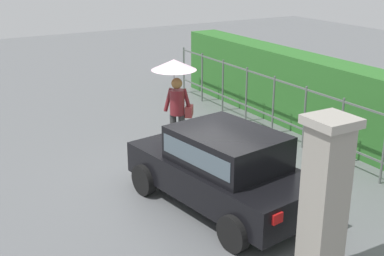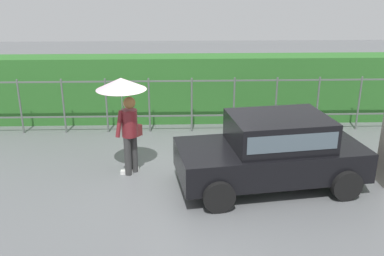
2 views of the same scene
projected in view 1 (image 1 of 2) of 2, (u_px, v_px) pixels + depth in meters
ground_plane at (195, 172)px, 10.81m from camera, size 40.00×40.00×0.00m
car at (223, 166)px, 9.11m from camera, size 3.91×2.29×1.48m
pedestrian at (176, 81)px, 11.61m from camera, size 1.04×1.04×2.12m
gate_pillar at (324, 200)px, 6.93m from camera, size 0.60×0.60×2.42m
fence_section at (305, 114)px, 11.91m from camera, size 11.53×0.05×1.50m
hedge_row at (337, 103)px, 12.35m from camera, size 12.48×0.90×1.90m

